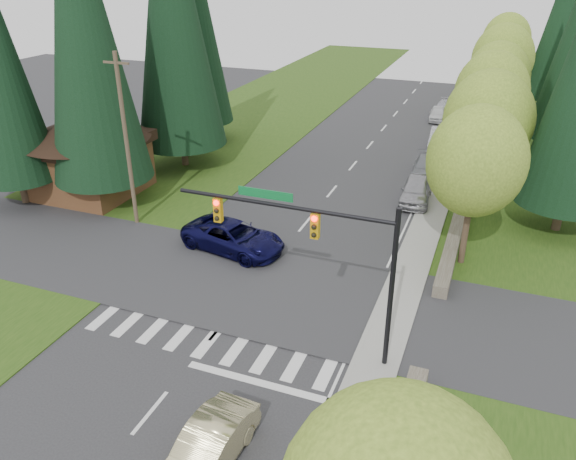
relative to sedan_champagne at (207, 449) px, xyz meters
The scene contains 29 objects.
ground 3.87m from the sedan_champagne, 142.95° to the left, with size 120.00×120.00×0.00m, color #28282B.
grass_east 24.43m from the sedan_champagne, 65.92° to the left, with size 14.00×110.00×0.06m, color #244412.
grass_west 27.47m from the sedan_champagne, 125.73° to the left, with size 14.00×110.00×0.06m, color #244412.
cross_street 10.75m from the sedan_champagne, 106.43° to the left, with size 120.00×8.00×0.10m, color #28282B.
sidewalk_east 24.61m from the sedan_champagne, 80.96° to the left, with size 1.80×80.00×0.13m, color gray.
curb_east 24.49m from the sedan_champagne, 82.93° to the left, with size 0.20×80.00×0.13m, color gray.
stone_wall_north 32.77m from the sedan_champagne, 80.22° to the left, with size 0.70×40.00×0.70m, color #4C4438.
traffic_signal 8.12m from the sedan_champagne, 78.88° to the left, with size 8.70×0.37×6.80m.
brown_building 25.10m from the sedan_champagne, 136.21° to the left, with size 8.40×8.40×5.40m.
utility_pole 19.52m from the sedan_champagne, 131.26° to the left, with size 1.60×0.24×10.00m.
decid_tree_0 18.09m from the sedan_champagne, 69.27° to the left, with size 4.80×4.80×8.37m.
decid_tree_1 24.65m from the sedan_champagne, 74.95° to the left, with size 5.20×5.20×8.80m.
decid_tree_2 31.33m from the sedan_champagne, 78.68° to the left, with size 5.00×5.00×8.82m.
decid_tree_3 38.12m from the sedan_champagne, 80.61° to the left, with size 5.00×5.00×8.55m.
decid_tree_4 45.05m from the sedan_champagne, 81.95° to the left, with size 5.40×5.40×9.18m.
decid_tree_5 51.87m from the sedan_champagne, 83.26° to the left, with size 4.80×4.80×8.30m.
decid_tree_6 58.84m from the sedan_champagne, 83.96° to the left, with size 5.20×5.20×8.86m.
conifer_w_a 24.98m from the sedan_champagne, 134.55° to the left, with size 6.12×6.12×19.80m.
conifer_w_b 29.26m from the sedan_champagne, 133.17° to the left, with size 5.44×5.44×17.80m.
conifer_w_c 30.46m from the sedan_champagne, 121.76° to the left, with size 6.46×6.46×20.80m.
conifer_w_e 36.04m from the sedan_champagne, 119.35° to the left, with size 5.78×5.78×18.80m.
conifer_e_c 52.18m from the sedan_champagne, 77.70° to the left, with size 5.10×5.10×16.80m.
sedan_champagne is the anchor object (origin of this frame).
suv_navy 14.41m from the sedan_champagne, 112.76° to the left, with size 2.67×5.79×1.61m, color #0A0A34.
parked_car_a 23.72m from the sedan_champagne, 83.79° to the left, with size 1.87×4.64×1.58m, color #9E9EA3.
parked_car_b 28.69m from the sedan_champagne, 85.10° to the left, with size 1.83×4.50×1.31m, color slate.
parked_car_c 35.60m from the sedan_champagne, 85.87° to the left, with size 1.68×4.81×1.58m, color #AEAEB3.
parked_car_d 44.32m from the sedan_champagne, 88.42° to the left, with size 1.54×3.82×1.30m, color silver.
parked_car_e 46.65m from the sedan_champagne, 88.09° to the left, with size 1.87×4.59×1.33m, color #B1B2B6.
Camera 1 is at (9.92, -13.18, 14.63)m, focal length 35.00 mm.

